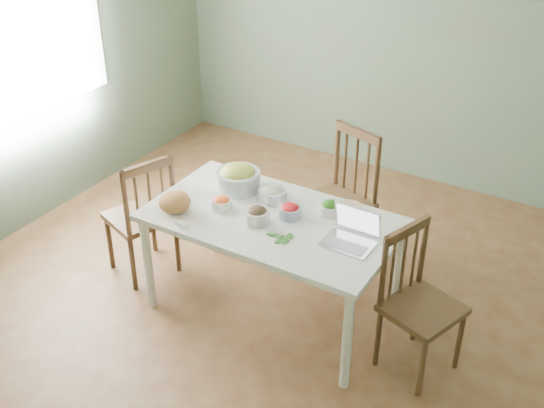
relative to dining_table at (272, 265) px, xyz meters
The scene contains 18 objects.
floor 0.43m from the dining_table, 33.22° to the right, with size 5.00×5.00×0.00m, color brown.
wall_back 2.58m from the dining_table, 85.89° to the left, with size 5.00×0.00×2.70m, color #5C6856.
window_left 2.57m from the dining_table, behind, with size 0.04×1.60×1.20m, color white.
dining_table is the anchor object (origin of this frame).
chair_far 0.78m from the dining_table, 83.02° to the left, with size 0.46×0.44×1.04m, color #402112, non-canonical shape.
chair_left 1.08m from the dining_table, behind, with size 0.43×0.41×0.98m, color #402112, non-canonical shape.
chair_right 1.06m from the dining_table, ahead, with size 0.42×0.40×0.95m, color #402112, non-canonical shape.
bread_boule 0.78m from the dining_table, 156.21° to the right, with size 0.21×0.21×0.14m, color #B07A42.
butter_stick 0.70m from the dining_table, 138.25° to the right, with size 0.10×0.03×0.03m, color silver.
bowl_squash 0.65m from the dining_table, 152.43° to the left, with size 0.30×0.30×0.18m, color gold, non-canonical shape.
bowl_carrot 0.55m from the dining_table, 169.36° to the right, with size 0.14×0.14×0.08m, color #FD4400, non-canonical shape.
bowl_onion 0.48m from the dining_table, 120.10° to the left, with size 0.19×0.19×0.10m, color silver, non-canonical shape.
bowl_mushroom 0.45m from the dining_table, 118.43° to the right, with size 0.16×0.16×0.11m, color #3A281A, non-canonical shape.
bowl_redpep 0.44m from the dining_table, 35.68° to the left, with size 0.15×0.15×0.09m, color #D20003, non-canonical shape.
bowl_broccoli 0.57m from the dining_table, 38.21° to the left, with size 0.14×0.14×0.09m, color black, non-canonical shape.
flatbread 0.64m from the dining_table, 42.96° to the left, with size 0.18×0.18×0.02m, color beige.
basil_bunch 0.46m from the dining_table, 48.93° to the right, with size 0.19×0.19×0.02m, color #174B18, non-canonical shape.
laptop 0.74m from the dining_table, ahead, with size 0.31×0.26×0.21m, color silver, non-canonical shape.
Camera 1 is at (1.73, -3.06, 3.06)m, focal length 44.72 mm.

